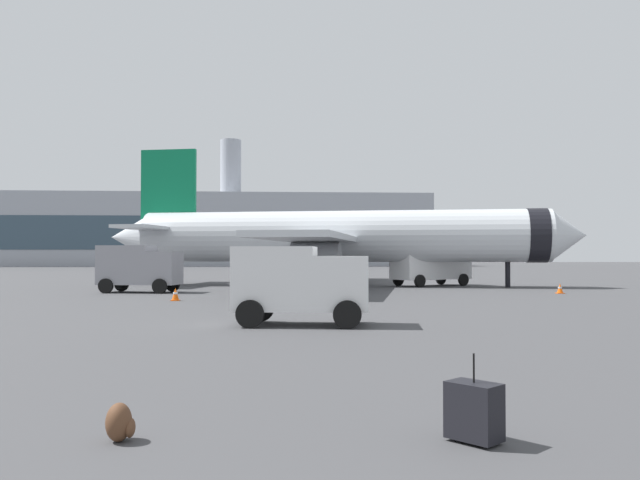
{
  "coord_description": "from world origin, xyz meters",
  "views": [
    {
      "loc": [
        -0.06,
        -2.06,
        2.32
      ],
      "look_at": [
        1.82,
        27.71,
        3.0
      ],
      "focal_mm": 36.64,
      "sensor_mm": 36.0,
      "label": 1
    }
  ],
  "objects_px": {
    "safety_cone_near": "(560,288)",
    "safety_cone_mid": "(175,294)",
    "traveller_backpack": "(120,423)",
    "airplane_at_gate": "(338,237)",
    "fuel_truck": "(430,262)",
    "cargo_van": "(300,281)",
    "rolling_suitcase": "(474,411)",
    "service_truck": "(139,266)"
  },
  "relations": [
    {
      "from": "safety_cone_mid",
      "to": "rolling_suitcase",
      "type": "distance_m",
      "value": 26.57
    },
    {
      "from": "cargo_van",
      "to": "safety_cone_mid",
      "type": "xyz_separation_m",
      "value": [
        -5.91,
        11.84,
        -1.12
      ]
    },
    {
      "from": "cargo_van",
      "to": "traveller_backpack",
      "type": "relative_size",
      "value": 9.65
    },
    {
      "from": "safety_cone_mid",
      "to": "cargo_van",
      "type": "bearing_deg",
      "value": -63.46
    },
    {
      "from": "cargo_van",
      "to": "traveller_backpack",
      "type": "bearing_deg",
      "value": -101.33
    },
    {
      "from": "service_truck",
      "to": "safety_cone_mid",
      "type": "height_order",
      "value": "service_truck"
    },
    {
      "from": "safety_cone_near",
      "to": "safety_cone_mid",
      "type": "distance_m",
      "value": 22.58
    },
    {
      "from": "fuel_truck",
      "to": "rolling_suitcase",
      "type": "xyz_separation_m",
      "value": [
        -8.91,
        -40.3,
        -1.38
      ]
    },
    {
      "from": "cargo_van",
      "to": "safety_cone_mid",
      "type": "distance_m",
      "value": 13.28
    },
    {
      "from": "fuel_truck",
      "to": "cargo_van",
      "type": "height_order",
      "value": "fuel_truck"
    },
    {
      "from": "fuel_truck",
      "to": "safety_cone_near",
      "type": "bearing_deg",
      "value": -61.3
    },
    {
      "from": "fuel_truck",
      "to": "traveller_backpack",
      "type": "distance_m",
      "value": 42.16
    },
    {
      "from": "fuel_truck",
      "to": "safety_cone_near",
      "type": "height_order",
      "value": "fuel_truck"
    },
    {
      "from": "safety_cone_mid",
      "to": "rolling_suitcase",
      "type": "relative_size",
      "value": 0.6
    },
    {
      "from": "service_truck",
      "to": "cargo_van",
      "type": "height_order",
      "value": "service_truck"
    },
    {
      "from": "rolling_suitcase",
      "to": "traveller_backpack",
      "type": "height_order",
      "value": "rolling_suitcase"
    },
    {
      "from": "service_truck",
      "to": "cargo_van",
      "type": "distance_m",
      "value": 21.4
    },
    {
      "from": "rolling_suitcase",
      "to": "traveller_backpack",
      "type": "distance_m",
      "value": 4.4
    },
    {
      "from": "airplane_at_gate",
      "to": "rolling_suitcase",
      "type": "xyz_separation_m",
      "value": [
        -1.97,
        -40.32,
        -3.27
      ]
    },
    {
      "from": "traveller_backpack",
      "to": "safety_cone_near",
      "type": "bearing_deg",
      "value": 57.79
    },
    {
      "from": "safety_cone_mid",
      "to": "airplane_at_gate",
      "type": "bearing_deg",
      "value": 57.15
    },
    {
      "from": "fuel_truck",
      "to": "safety_cone_mid",
      "type": "distance_m",
      "value": 22.28
    },
    {
      "from": "safety_cone_near",
      "to": "rolling_suitcase",
      "type": "distance_m",
      "value": 33.47
    },
    {
      "from": "fuel_truck",
      "to": "safety_cone_mid",
      "type": "relative_size",
      "value": 9.7
    },
    {
      "from": "cargo_van",
      "to": "rolling_suitcase",
      "type": "relative_size",
      "value": 4.21
    },
    {
      "from": "airplane_at_gate",
      "to": "rolling_suitcase",
      "type": "height_order",
      "value": "airplane_at_gate"
    },
    {
      "from": "safety_cone_near",
      "to": "rolling_suitcase",
      "type": "height_order",
      "value": "rolling_suitcase"
    },
    {
      "from": "traveller_backpack",
      "to": "rolling_suitcase",
      "type": "bearing_deg",
      "value": -4.21
    },
    {
      "from": "service_truck",
      "to": "rolling_suitcase",
      "type": "relative_size",
      "value": 4.65
    },
    {
      "from": "airplane_at_gate",
      "to": "cargo_van",
      "type": "height_order",
      "value": "airplane_at_gate"
    },
    {
      "from": "cargo_van",
      "to": "rolling_suitcase",
      "type": "height_order",
      "value": "cargo_van"
    },
    {
      "from": "service_truck",
      "to": "traveller_backpack",
      "type": "distance_m",
      "value": 33.25
    },
    {
      "from": "cargo_van",
      "to": "safety_cone_mid",
      "type": "bearing_deg",
      "value": 116.54
    },
    {
      "from": "service_truck",
      "to": "airplane_at_gate",
      "type": "bearing_deg",
      "value": 29.81
    },
    {
      "from": "airplane_at_gate",
      "to": "fuel_truck",
      "type": "bearing_deg",
      "value": -0.18
    },
    {
      "from": "cargo_van",
      "to": "airplane_at_gate",
      "type": "bearing_deg",
      "value": 82.13
    },
    {
      "from": "airplane_at_gate",
      "to": "traveller_backpack",
      "type": "height_order",
      "value": "airplane_at_gate"
    },
    {
      "from": "cargo_van",
      "to": "traveller_backpack",
      "type": "distance_m",
      "value": 13.6
    },
    {
      "from": "safety_cone_mid",
      "to": "rolling_suitcase",
      "type": "bearing_deg",
      "value": -73.3
    },
    {
      "from": "cargo_van",
      "to": "fuel_truck",
      "type": "bearing_deg",
      "value": 68.29
    },
    {
      "from": "cargo_van",
      "to": "rolling_suitcase",
      "type": "bearing_deg",
      "value": -82.78
    },
    {
      "from": "traveller_backpack",
      "to": "fuel_truck",
      "type": "bearing_deg",
      "value": 71.61
    }
  ]
}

